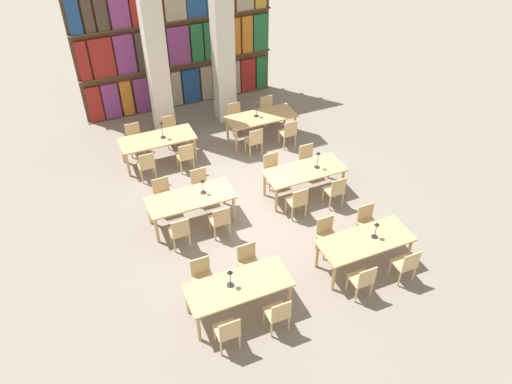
{
  "coord_description": "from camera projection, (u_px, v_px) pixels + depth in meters",
  "views": [
    {
      "loc": [
        -3.66,
        -8.7,
        8.0
      ],
      "look_at": [
        0.0,
        -0.28,
        0.68
      ],
      "focal_mm": 35.0,
      "sensor_mm": 36.0,
      "label": 1
    }
  ],
  "objects": [
    {
      "name": "chair_3",
      "position": [
        249.0,
        262.0,
        10.26
      ],
      "size": [
        0.42,
        0.4,
        0.88
      ],
      "rotation": [
        0.0,
        0.0,
        3.14
      ],
      "color": "tan",
      "rests_on": "ground_plane"
    },
    {
      "name": "desk_lamp_1",
      "position": [
        376.0,
        227.0,
        10.27
      ],
      "size": [
        0.14,
        0.14,
        0.4
      ],
      "color": "#232328",
      "rests_on": "reading_table_1"
    },
    {
      "name": "desk_lamp_0",
      "position": [
        230.0,
        275.0,
        9.24
      ],
      "size": [
        0.14,
        0.14,
        0.41
      ],
      "color": "#232328",
      "rests_on": "reading_table_0"
    },
    {
      "name": "reading_table_2",
      "position": [
        191.0,
        200.0,
        11.52
      ],
      "size": [
        2.02,
        0.85,
        0.76
      ],
      "color": "tan",
      "rests_on": "ground_plane"
    },
    {
      "name": "chair_11",
      "position": [
        200.0,
        185.0,
        12.3
      ],
      "size": [
        0.42,
        0.4,
        0.88
      ],
      "rotation": [
        0.0,
        0.0,
        3.14
      ],
      "color": "tan",
      "rests_on": "ground_plane"
    },
    {
      "name": "desk_lamp_5",
      "position": [
        256.0,
        108.0,
        14.2
      ],
      "size": [
        0.14,
        0.14,
        0.4
      ],
      "color": "#232328",
      "rests_on": "reading_table_5"
    },
    {
      "name": "ground_plane",
      "position": [
        251.0,
        207.0,
        12.37
      ],
      "size": [
        40.0,
        40.0,
        0.0
      ],
      "primitive_type": "plane",
      "color": "gray"
    },
    {
      "name": "desk_lamp_2",
      "position": [
        203.0,
        184.0,
        11.44
      ],
      "size": [
        0.14,
        0.14,
        0.39
      ],
      "color": "#232328",
      "rests_on": "reading_table_2"
    },
    {
      "name": "desk_lamp_4",
      "position": [
        162.0,
        127.0,
        13.26
      ],
      "size": [
        0.14,
        0.14,
        0.5
      ],
      "color": "#232328",
      "rests_on": "reading_table_4"
    },
    {
      "name": "chair_13",
      "position": [
        272.0,
        169.0,
        12.82
      ],
      "size": [
        0.42,
        0.4,
        0.88
      ],
      "rotation": [
        0.0,
        0.0,
        3.14
      ],
      "color": "tan",
      "rests_on": "ground_plane"
    },
    {
      "name": "chair_19",
      "position": [
        171.0,
        130.0,
        14.3
      ],
      "size": [
        0.42,
        0.4,
        0.88
      ],
      "rotation": [
        0.0,
        0.0,
        3.14
      ],
      "color": "tan",
      "rests_on": "ground_plane"
    },
    {
      "name": "chair_14",
      "position": [
        335.0,
        190.0,
        12.12
      ],
      "size": [
        0.42,
        0.4,
        0.88
      ],
      "color": "tan",
      "rests_on": "ground_plane"
    },
    {
      "name": "reading_table_1",
      "position": [
        365.0,
        243.0,
        10.43
      ],
      "size": [
        2.02,
        0.85,
        0.76
      ],
      "color": "tan",
      "rests_on": "ground_plane"
    },
    {
      "name": "chair_17",
      "position": [
        134.0,
        138.0,
        13.98
      ],
      "size": [
        0.42,
        0.4,
        0.88
      ],
      "rotation": [
        0.0,
        0.0,
        3.14
      ],
      "color": "tan",
      "rests_on": "ground_plane"
    },
    {
      "name": "chair_12",
      "position": [
        298.0,
        201.0,
        11.8
      ],
      "size": [
        0.42,
        0.4,
        0.88
      ],
      "color": "tan",
      "rests_on": "ground_plane"
    },
    {
      "name": "chair_5",
      "position": [
        327.0,
        234.0,
        10.91
      ],
      "size": [
        0.42,
        0.4,
        0.88
      ],
      "rotation": [
        0.0,
        0.0,
        3.14
      ],
      "color": "tan",
      "rests_on": "ground_plane"
    },
    {
      "name": "chair_22",
      "position": [
        289.0,
        132.0,
        14.21
      ],
      "size": [
        0.42,
        0.4,
        0.88
      ],
      "color": "tan",
      "rests_on": "ground_plane"
    },
    {
      "name": "chair_16",
      "position": [
        147.0,
        165.0,
        12.96
      ],
      "size": [
        0.42,
        0.4,
        0.88
      ],
      "color": "tan",
      "rests_on": "ground_plane"
    },
    {
      "name": "chair_4",
      "position": [
        363.0,
        280.0,
        9.89
      ],
      "size": [
        0.42,
        0.4,
        0.88
      ],
      "color": "tan",
      "rests_on": "ground_plane"
    },
    {
      "name": "reading_table_5",
      "position": [
        261.0,
        119.0,
        14.43
      ],
      "size": [
        2.02,
        0.85,
        0.76
      ],
      "color": "tan",
      "rests_on": "ground_plane"
    },
    {
      "name": "chair_2",
      "position": [
        278.0,
        313.0,
        9.25
      ],
      "size": [
        0.42,
        0.4,
        0.88
      ],
      "color": "tan",
      "rests_on": "ground_plane"
    },
    {
      "name": "chair_20",
      "position": [
        254.0,
        140.0,
        13.88
      ],
      "size": [
        0.42,
        0.4,
        0.88
      ],
      "color": "tan",
      "rests_on": "ground_plane"
    },
    {
      "name": "chair_0",
      "position": [
        228.0,
        331.0,
        8.93
      ],
      "size": [
        0.42,
        0.4,
        0.88
      ],
      "color": "tan",
      "rests_on": "ground_plane"
    },
    {
      "name": "chair_15",
      "position": [
        308.0,
        160.0,
        13.14
      ],
      "size": [
        0.42,
        0.4,
        0.88
      ],
      "rotation": [
        0.0,
        0.0,
        3.14
      ],
      "color": "tan",
      "rests_on": "ground_plane"
    },
    {
      "name": "chair_7",
      "position": [
        367.0,
        222.0,
        11.23
      ],
      "size": [
        0.42,
        0.4,
        0.88
      ],
      "rotation": [
        0.0,
        0.0,
        3.14
      ],
      "color": "tan",
      "rests_on": "ground_plane"
    },
    {
      "name": "chair_6",
      "position": [
        406.0,
        264.0,
        10.22
      ],
      "size": [
        0.42,
        0.4,
        0.88
      ],
      "color": "tan",
      "rests_on": "ground_plane"
    },
    {
      "name": "chair_18",
      "position": [
        185.0,
        156.0,
        13.29
      ],
      "size": [
        0.42,
        0.4,
        0.88
      ],
      "color": "tan",
      "rests_on": "ground_plane"
    },
    {
      "name": "pillar_center",
      "position": [
        222.0,
        23.0,
        13.95
      ],
      "size": [
        0.55,
        0.55,
        6.0
      ],
      "color": "silver",
      "rests_on": "ground_plane"
    },
    {
      "name": "reading_table_0",
      "position": [
        238.0,
        288.0,
        9.47
      ],
      "size": [
        2.02,
        0.85,
        0.76
      ],
      "color": "tan",
      "rests_on": "ground_plane"
    },
    {
      "name": "reading_table_3",
      "position": [
        304.0,
        173.0,
        12.36
      ],
      "size": [
        2.02,
        0.85,
        0.76
      ],
      "color": "tan",
      "rests_on": "ground_plane"
    },
    {
      "name": "chair_9",
      "position": [
        163.0,
        194.0,
        12.0
      ],
      "size": [
        0.42,
        0.4,
        0.88
      ],
      "rotation": [
        0.0,
        0.0,
        3.14
      ],
      "color": "tan",
      "rests_on": "ground_plane"
    },
    {
      "name": "desk_lamp_3",
      "position": [
        318.0,
        157.0,
        12.19
      ],
      "size": [
        0.14,
        0.14,
        0.47
      ],
      "color": "#232328",
      "rests_on": "reading_table_3"
    },
    {
      "name": "chair_23",
      "position": [
        268.0,
        110.0,
        15.23
      ],
      "size": [
        0.42,
        0.4,
        0.88
      ],
      "rotation": [
        0.0,
        0.0,
        3.14
      ],
      "color": "tan",
      "rests_on": "ground_plane"
    },
    {
      "name": "chair_21",
      "position": [
        236.0,
        117.0,
        14.9
      ],
      "size": [
        0.42,
        0.4,
        0.88
      ],
      "rotation": [
        0.0,
        0.0,
        3.14
      ],
      "color": "tan",
      "rests_on": "ground_plane"
    },
    {
      "name": "reading_table_4",
      "position": [
        158.0,
        141.0,
        13.5
      ],
      "size": [
        2.02,
        0.85,
        0.76
      ],
      "color": "tan",
      "rests_on": "ground_plane"
    },
    {
      "name": "chair_8",
      "position": [
        180.0,
        231.0,
        10.98
      ],
      "size": [
        0.42,
        0.4,
        0.88
      ],
      "color": "tan",
      "rests_on": "ground_plane"
    },
    {
      "name": "pillar_left",
      "position": [
        153.0,
        34.0,
        13.34
      ],
      "size": [
        0.55,
        0.55,
        6.0
      ],
      "color": "silver",
      "rests_on": "ground_plane"
    },
    {
      "name": "chair_10",
      "position": [
        220.0,
        220.0,
        11.28
      ],
      "size": [
        0.42,
        0.4,
        0.88
      ],
      "color": "tan",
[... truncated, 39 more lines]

